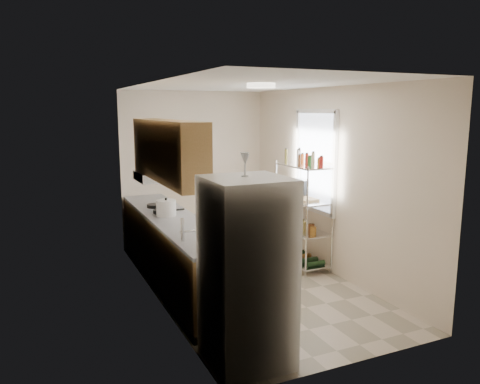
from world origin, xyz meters
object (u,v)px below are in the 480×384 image
object	(u,v)px
refrigerator	(247,272)
espresso_machine	(299,188)
frying_pan_large	(163,211)
cutting_board	(299,199)
rice_cooker	(166,208)

from	to	relation	value
refrigerator	espresso_machine	distance (m)	2.97
frying_pan_large	espresso_machine	size ratio (longest dim) A/B	0.99
cutting_board	espresso_machine	world-z (taller)	espresso_machine
frying_pan_large	cutting_board	size ratio (longest dim) A/B	0.56
frying_pan_large	cutting_board	world-z (taller)	cutting_board
refrigerator	espresso_machine	size ratio (longest dim) A/B	6.29
rice_cooker	cutting_board	xyz separation A→B (m)	(1.90, -0.26, 0.02)
refrigerator	rice_cooker	bearing A→B (deg)	92.24
refrigerator	frying_pan_large	xyz separation A→B (m)	(-0.08, 2.50, 0.07)
rice_cooker	cutting_board	distance (m)	1.91
refrigerator	frying_pan_large	bearing A→B (deg)	91.91
cutting_board	frying_pan_large	bearing A→B (deg)	166.81
refrigerator	frying_pan_large	size ratio (longest dim) A/B	6.35
espresso_machine	frying_pan_large	bearing A→B (deg)	153.97
rice_cooker	frying_pan_large	bearing A→B (deg)	87.73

